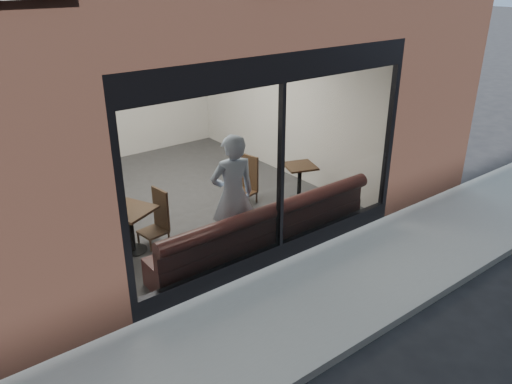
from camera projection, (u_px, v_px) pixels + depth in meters
ground at (381, 328)px, 6.38m from camera, size 120.00×120.00×0.00m
sidewalk_near at (326, 291)px, 7.11m from camera, size 40.00×2.00×0.01m
kerb_near at (385, 326)px, 6.32m from camera, size 40.00×0.10×0.12m
host_building_pier_right at (245, 73)px, 13.61m from camera, size 2.50×12.00×3.20m
host_building_backfill at (71, 73)px, 13.70m from camera, size 5.00×6.00×3.20m
cafe_floor at (185, 197)px, 10.00m from camera, size 6.00×6.00×0.00m
cafe_ceiling at (174, 32)px, 8.70m from camera, size 6.00×6.00×0.00m
cafe_wall_back at (115, 92)px, 11.52m from camera, size 5.00×0.00×5.00m
cafe_wall_left at (43, 147)px, 7.97m from camera, size 0.00×6.00×6.00m
cafe_wall_right at (281, 101)px, 10.74m from camera, size 0.00×6.00×6.00m
storefront_kick at (279, 252)px, 7.81m from camera, size 5.00×0.10×0.30m
storefront_header at (283, 68)px, 6.65m from camera, size 5.00×0.10×0.40m
storefront_mullion at (281, 169)px, 7.24m from camera, size 0.06×0.10×2.50m
storefront_glass at (282, 169)px, 7.21m from camera, size 4.80×0.00×4.80m
banquette at (263, 238)px, 8.07m from camera, size 4.00×0.55×0.45m
person at (233, 195)px, 7.75m from camera, size 0.81×0.62×1.98m
cafe_table_left at (129, 211)px, 7.82m from camera, size 0.90×0.90×0.04m
cafe_table_right at (300, 166)px, 9.58m from camera, size 0.73×0.73×0.04m
cafe_chair_left at (153, 232)px, 8.22m from camera, size 0.45×0.45×0.04m
cafe_chair_right at (243, 192)px, 9.67m from camera, size 0.49×0.49×0.04m
wall_poster at (63, 164)px, 7.38m from camera, size 0.02×0.54×0.72m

